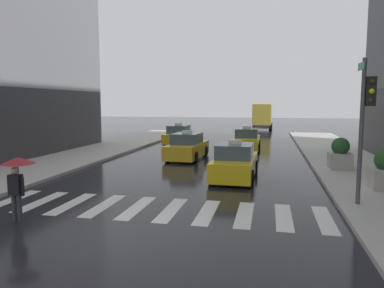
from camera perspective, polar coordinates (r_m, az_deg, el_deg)
name	(u,v)px	position (r m, az deg, el deg)	size (l,w,h in m)	color
ground_plane	(117,242)	(9.74, -11.60, -14.79)	(160.00, 160.00, 0.00)	black
crosswalk_markings	(154,209)	(12.40, -5.97, -10.00)	(11.30, 2.80, 0.01)	silver
traffic_light_pole	(366,111)	(13.17, 25.49, 4.74)	(0.44, 0.84, 4.80)	#47474C
taxi_lead	(235,163)	(17.16, 6.72, -2.93)	(2.01, 4.58, 1.80)	yellow
taxi_second	(187,147)	(22.96, -0.74, -0.52)	(2.10, 4.62, 1.80)	gold
taxi_third	(247,140)	(27.44, 8.55, 0.55)	(1.95, 4.55, 1.80)	yellow
taxi_fourth	(179,136)	(30.95, -2.05, 1.28)	(1.93, 4.54, 1.80)	gold
box_truck	(263,116)	(47.67, 11.00, 4.33)	(2.46, 7.60, 3.35)	#2D2D2D
pedestrian_with_umbrella	(17,171)	(11.84, -25.63, -3.88)	(0.96, 0.96, 1.94)	#333338
planter_mid_block	(340,155)	(20.18, 22.14, -1.54)	(1.10, 1.10, 1.60)	#A8A399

